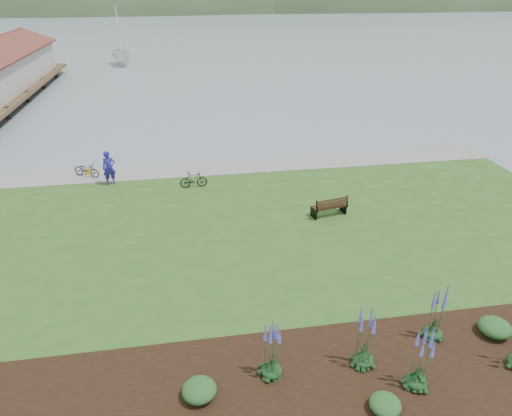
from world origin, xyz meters
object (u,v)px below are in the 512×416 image
Objects in this scene: person at (109,165)px; park_bench at (330,206)px; sailboat at (123,65)px; bicycle_a at (86,170)px.

park_bench is at bearing -45.59° from person.
person is at bearing -105.06° from sailboat.
bicycle_a is 0.07× the size of sailboat.
park_bench is 14.18m from bicycle_a.
bicycle_a is (-1.49, 1.36, -0.70)m from person.
person is (-10.85, 5.62, 0.61)m from park_bench.
person reaches higher than park_bench.
park_bench is 49.80m from sailboat.
park_bench is 1.07× the size of bicycle_a.
sailboat is at bearing 95.08° from park_bench.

